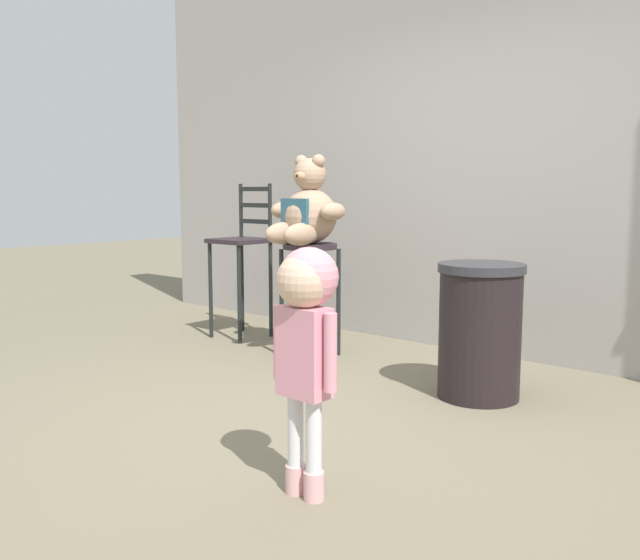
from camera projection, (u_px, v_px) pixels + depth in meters
ground_plane at (293, 421)px, 3.53m from camera, size 24.00×24.00×0.00m
building_wall at (495, 118)px, 4.91m from camera, size 7.03×0.30×3.42m
bar_stool_with_teddy at (310, 276)px, 4.87m from camera, size 0.39×0.39×0.82m
teddy_bear at (307, 212)px, 4.78m from camera, size 0.60×0.54×0.62m
child_walking at (306, 318)px, 2.58m from camera, size 0.31×0.25×0.98m
trash_bin at (480, 331)px, 3.89m from camera, size 0.49×0.49×0.78m
bar_chair_empty at (243, 250)px, 5.50m from camera, size 0.41×0.41×1.25m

